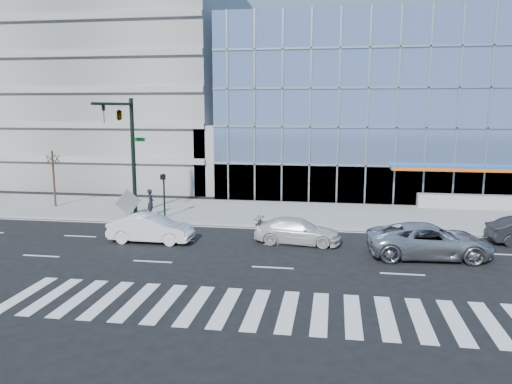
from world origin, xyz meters
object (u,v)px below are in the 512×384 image
Objects in this scene: tilted_panel at (128,202)px; ped_signal_post at (164,189)px; pedestrian at (151,202)px; white_suv at (297,231)px; white_sedan at (151,228)px; street_tree_near at (52,158)px; traffic_signal at (123,128)px; silver_suv at (429,241)px.

ped_signal_post is at bearing -46.03° from tilted_panel.
pedestrian reaches higher than tilted_panel.
white_sedan reaches higher than white_suv.
street_tree_near is at bearing 53.21° from white_sedan.
white_sedan is (10.61, -8.00, -3.00)m from street_tree_near.
street_tree_near reaches higher than white_sedan.
tilted_panel is at bearing 33.70° from white_sedan.
traffic_signal reaches higher than ped_signal_post.
white_suv is at bearing -82.62° from white_sedan.
ped_signal_post is 9.97m from street_tree_near.
pedestrian is (-1.17, 0.56, -1.07)m from ped_signal_post.
silver_suv is (16.16, -6.03, -1.28)m from ped_signal_post.
tilted_panel is at bearing 172.33° from ped_signal_post.
pedestrian is at bearing -13.46° from street_tree_near.
pedestrian is at bearing 21.03° from white_sedan.
white_suv is at bearing -20.31° from street_tree_near.
pedestrian is (8.33, -1.99, -2.71)m from street_tree_near.
tilted_panel is at bearing -17.92° from street_tree_near.
street_tree_near reaches higher than ped_signal_post.
white_suv is 2.63× the size of pedestrian.
traffic_signal is at bearing 35.66° from white_sedan.
silver_suv is (25.66, -8.59, -2.92)m from street_tree_near.
traffic_signal is at bearing -110.76° from tilted_panel.
pedestrian is (1.33, 0.94, -5.09)m from traffic_signal.
traffic_signal is at bearing 68.82° from silver_suv.
ped_signal_post reaches higher than pedestrian.
pedestrian reaches higher than silver_suv.
pedestrian is 1.57m from tilted_panel.
pedestrian is at bearing 68.76° from white_suv.
traffic_signal is 13.64m from white_suv.
tilted_panel is at bearing 107.61° from traffic_signal.
white_sedan is 2.57× the size of pedestrian.
traffic_signal is 7.96m from street_tree_near.
silver_suv is 15.06m from white_sedan.
white_suv is 11.63m from pedestrian.
silver_suv is at bearing -92.01° from white_sedan.
silver_suv is 4.77× the size of tilted_panel.
ped_signal_post reaches higher than tilted_panel.
tilted_panel reaches higher than silver_suv.
tilted_panel is (-18.89, 6.40, 0.20)m from silver_suv.
traffic_signal is 5.16m from tilted_panel.
white_sedan is 3.65× the size of tilted_panel.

